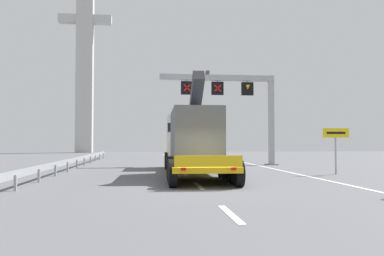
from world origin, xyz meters
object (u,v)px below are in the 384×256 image
at_px(heavy_haul_truck_yellow, 191,139).
at_px(overhead_lane_gantry, 235,94).
at_px(bridge_pylon_distant, 85,43).
at_px(exit_sign_yellow, 336,139).

bearing_deg(heavy_haul_truck_yellow, overhead_lane_gantry, 59.53).
relative_size(heavy_haul_truck_yellow, bridge_pylon_distant, 0.38).
xyz_separation_m(overhead_lane_gantry, heavy_haul_truck_yellow, (-4.36, -7.40, -3.66)).
xyz_separation_m(heavy_haul_truck_yellow, exit_sign_yellow, (8.05, -2.05, 0.00)).
bearing_deg(overhead_lane_gantry, exit_sign_yellow, -68.65).
xyz_separation_m(overhead_lane_gantry, bridge_pylon_distant, (-17.89, 38.28, 13.37)).
height_order(overhead_lane_gantry, exit_sign_yellow, overhead_lane_gantry).
distance_m(overhead_lane_gantry, bridge_pylon_distant, 44.32).
bearing_deg(bridge_pylon_distant, overhead_lane_gantry, -64.95).
height_order(exit_sign_yellow, bridge_pylon_distant, bridge_pylon_distant).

